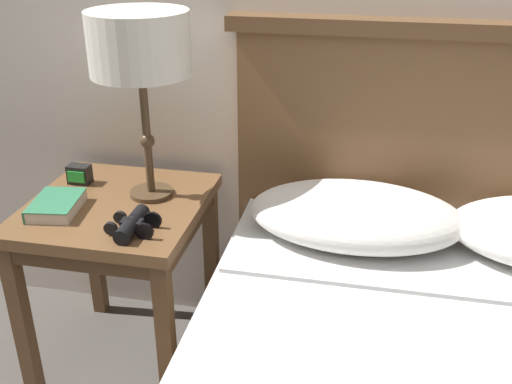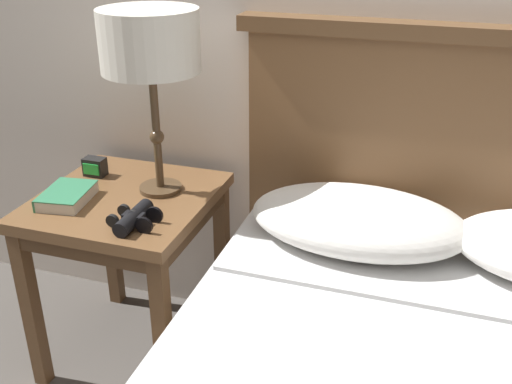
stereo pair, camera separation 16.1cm
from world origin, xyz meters
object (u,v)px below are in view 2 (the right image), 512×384
at_px(nightstand, 127,221).
at_px(alarm_clock, 95,167).
at_px(book_on_nightstand, 66,196).
at_px(binoculars_pair, 134,218).
at_px(table_lamp, 150,45).

bearing_deg(nightstand, alarm_clock, 147.09).
xyz_separation_m(nightstand, book_on_nightstand, (-0.14, -0.09, 0.10)).
bearing_deg(book_on_nightstand, binoculars_pair, -14.44).
height_order(nightstand, alarm_clock, alarm_clock).
bearing_deg(binoculars_pair, book_on_nightstand, 165.56).
bearing_deg(table_lamp, binoculars_pair, -81.58).
xyz_separation_m(book_on_nightstand, alarm_clock, (-0.02, 0.20, 0.01)).
bearing_deg(nightstand, table_lamp, 39.45).
relative_size(binoculars_pair, alarm_clock, 2.28).
xyz_separation_m(nightstand, binoculars_pair, (0.12, -0.16, 0.11)).
bearing_deg(nightstand, book_on_nightstand, -148.35).
height_order(book_on_nightstand, alarm_clock, alarm_clock).
xyz_separation_m(book_on_nightstand, binoculars_pair, (0.26, -0.07, 0.00)).
bearing_deg(book_on_nightstand, alarm_clock, 96.74).
xyz_separation_m(nightstand, alarm_clock, (-0.17, 0.11, 0.12)).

